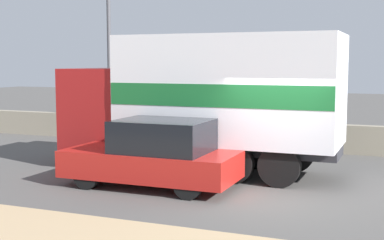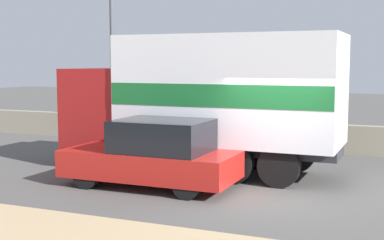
% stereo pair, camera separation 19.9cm
% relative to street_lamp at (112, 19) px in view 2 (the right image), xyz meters
% --- Properties ---
extents(ground_plane, '(80.00, 80.00, 0.00)m').
position_rel_street_lamp_xyz_m(ground_plane, '(7.09, -5.32, -4.37)').
color(ground_plane, '#514F4C').
extents(stone_wall_backdrop, '(60.00, 0.35, 0.91)m').
position_rel_street_lamp_xyz_m(stone_wall_backdrop, '(7.09, 0.81, -3.91)').
color(stone_wall_backdrop, gray).
rests_on(stone_wall_backdrop, ground_plane).
extents(street_lamp, '(0.56, 0.28, 7.61)m').
position_rel_street_lamp_xyz_m(street_lamp, '(0.00, 0.00, 0.00)').
color(street_lamp, '#4C4C51').
rests_on(street_lamp, ground_plane).
extents(box_truck, '(7.24, 2.40, 3.53)m').
position_rel_street_lamp_xyz_m(box_truck, '(4.96, -3.49, -2.39)').
color(box_truck, maroon).
rests_on(box_truck, ground_plane).
extents(car_hatchback, '(4.00, 1.72, 1.56)m').
position_rel_street_lamp_xyz_m(car_hatchback, '(4.43, -5.53, -3.61)').
color(car_hatchback, '#B21E19').
rests_on(car_hatchback, ground_plane).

